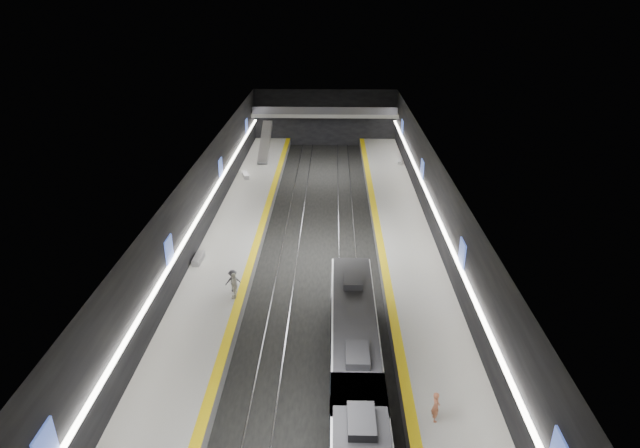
{
  "coord_description": "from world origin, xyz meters",
  "views": [
    {
      "loc": [
        1.17,
        -40.16,
        21.15
      ],
      "look_at": [
        0.1,
        2.18,
        2.2
      ],
      "focal_mm": 30.0,
      "sensor_mm": 36.0,
      "label": 1
    }
  ],
  "objects_px": {
    "bench_right_far": "(400,161)",
    "passenger_right_a": "(436,407)",
    "escalator": "(265,142)",
    "train": "(358,417)",
    "bench_left_near": "(198,258)",
    "passenger_left_b": "(233,281)",
    "bench_left_far": "(245,175)",
    "passenger_left_a": "(234,286)"
  },
  "relations": [
    {
      "from": "bench_right_far",
      "to": "passenger_left_b",
      "type": "bearing_deg",
      "value": -104.73
    },
    {
      "from": "passenger_left_a",
      "to": "passenger_left_b",
      "type": "height_order",
      "value": "passenger_left_a"
    },
    {
      "from": "bench_left_far",
      "to": "bench_right_far",
      "type": "relative_size",
      "value": 1.22
    },
    {
      "from": "escalator",
      "to": "bench_left_near",
      "type": "distance_m",
      "value": 28.79
    },
    {
      "from": "bench_left_near",
      "to": "bench_right_far",
      "type": "bearing_deg",
      "value": 55.47
    },
    {
      "from": "bench_left_near",
      "to": "passenger_left_b",
      "type": "xyz_separation_m",
      "value": [
        3.6,
        -4.46,
        0.59
      ]
    },
    {
      "from": "bench_right_far",
      "to": "passenger_left_a",
      "type": "xyz_separation_m",
      "value": [
        -15.14,
        -31.69,
        0.78
      ]
    },
    {
      "from": "escalator",
      "to": "bench_right_far",
      "type": "xyz_separation_m",
      "value": [
        17.0,
        -2.33,
        -1.7
      ]
    },
    {
      "from": "bench_left_near",
      "to": "passenger_left_a",
      "type": "xyz_separation_m",
      "value": [
        3.86,
        -5.35,
        0.73
      ]
    },
    {
      "from": "bench_left_far",
      "to": "passenger_left_a",
      "type": "relative_size",
      "value": 1.01
    },
    {
      "from": "bench_left_near",
      "to": "bench_left_far",
      "type": "xyz_separation_m",
      "value": [
        0.64,
        20.5,
        -0.01
      ]
    },
    {
      "from": "passenger_left_b",
      "to": "escalator",
      "type": "bearing_deg",
      "value": -107.4
    },
    {
      "from": "passenger_left_a",
      "to": "bench_right_far",
      "type": "bearing_deg",
      "value": 152.48
    },
    {
      "from": "passenger_right_a",
      "to": "passenger_left_a",
      "type": "height_order",
      "value": "passenger_left_a"
    },
    {
      "from": "passenger_left_a",
      "to": "bench_left_far",
      "type": "bearing_deg",
      "value": -174.88
    },
    {
      "from": "escalator",
      "to": "passenger_right_a",
      "type": "height_order",
      "value": "escalator"
    },
    {
      "from": "passenger_left_b",
      "to": "bench_left_near",
      "type": "bearing_deg",
      "value": -71.25
    },
    {
      "from": "escalator",
      "to": "bench_left_near",
      "type": "xyz_separation_m",
      "value": [
        -2.0,
        -28.67,
        -1.65
      ]
    },
    {
      "from": "passenger_right_a",
      "to": "passenger_left_a",
      "type": "xyz_separation_m",
      "value": [
        -12.09,
        11.33,
        0.12
      ]
    },
    {
      "from": "bench_left_far",
      "to": "bench_right_far",
      "type": "bearing_deg",
      "value": 0.06
    },
    {
      "from": "train",
      "to": "passenger_left_b",
      "type": "distance_m",
      "value": 15.8
    },
    {
      "from": "passenger_left_b",
      "to": "passenger_left_a",
      "type": "bearing_deg",
      "value": 85.96
    },
    {
      "from": "bench_left_near",
      "to": "passenger_left_b",
      "type": "height_order",
      "value": "passenger_left_b"
    },
    {
      "from": "escalator",
      "to": "passenger_right_a",
      "type": "distance_m",
      "value": 47.46
    },
    {
      "from": "bench_left_far",
      "to": "bench_right_far",
      "type": "distance_m",
      "value": 19.27
    },
    {
      "from": "bench_left_near",
      "to": "passenger_left_a",
      "type": "relative_size",
      "value": 1.04
    },
    {
      "from": "bench_right_far",
      "to": "passenger_right_a",
      "type": "relative_size",
      "value": 0.95
    },
    {
      "from": "train",
      "to": "bench_left_near",
      "type": "distance_m",
      "value": 21.52
    },
    {
      "from": "passenger_left_b",
      "to": "train",
      "type": "bearing_deg",
      "value": 101.96
    },
    {
      "from": "train",
      "to": "bench_left_far",
      "type": "height_order",
      "value": "train"
    },
    {
      "from": "escalator",
      "to": "bench_right_far",
      "type": "bearing_deg",
      "value": -7.8
    },
    {
      "from": "passenger_left_a",
      "to": "train",
      "type": "bearing_deg",
      "value": 31.12
    },
    {
      "from": "passenger_right_a",
      "to": "passenger_left_a",
      "type": "distance_m",
      "value": 16.57
    },
    {
      "from": "escalator",
      "to": "passenger_left_a",
      "type": "bearing_deg",
      "value": -86.87
    },
    {
      "from": "bench_left_far",
      "to": "train",
      "type": "bearing_deg",
      "value": -91.09
    },
    {
      "from": "bench_left_near",
      "to": "bench_right_far",
      "type": "xyz_separation_m",
      "value": [
        19.0,
        26.35,
        -0.05
      ]
    },
    {
      "from": "bench_left_far",
      "to": "passenger_right_a",
      "type": "relative_size",
      "value": 1.16
    },
    {
      "from": "train",
      "to": "passenger_left_a",
      "type": "height_order",
      "value": "train"
    },
    {
      "from": "passenger_right_a",
      "to": "passenger_left_b",
      "type": "bearing_deg",
      "value": 43.06
    },
    {
      "from": "bench_left_far",
      "to": "passenger_left_b",
      "type": "relative_size",
      "value": 1.18
    },
    {
      "from": "bench_left_near",
      "to": "bench_left_far",
      "type": "bearing_deg",
      "value": 89.48
    },
    {
      "from": "passenger_left_a",
      "to": "escalator",
      "type": "bearing_deg",
      "value": -178.85
    }
  ]
}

